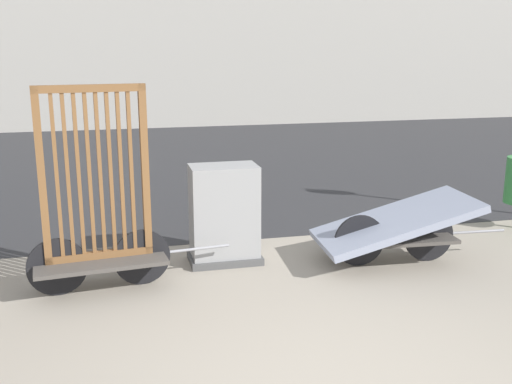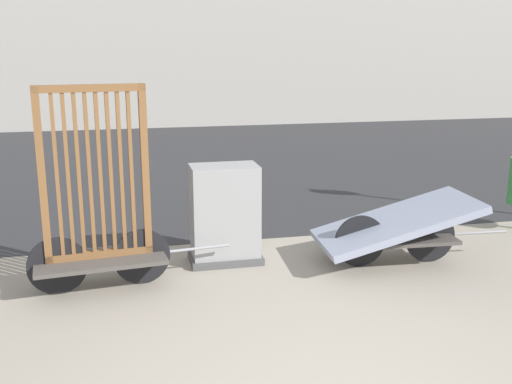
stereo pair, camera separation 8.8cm
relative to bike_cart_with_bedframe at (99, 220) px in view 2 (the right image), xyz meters
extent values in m
cube|color=#2D2D30|center=(1.58, 6.58, -0.71)|extent=(56.00, 10.82, 0.01)
cube|color=#4C4742|center=(-0.01, 0.00, -0.40)|extent=(1.31, 0.77, 0.04)
cylinder|color=black|center=(0.40, 0.04, -0.42)|extent=(0.57, 0.10, 0.57)
cylinder|color=black|center=(-0.41, -0.04, -0.42)|extent=(0.57, 0.10, 0.57)
cylinder|color=gray|center=(0.97, 0.11, -0.40)|extent=(0.70, 0.11, 0.03)
cube|color=brown|center=(-0.01, 0.00, -0.35)|extent=(1.03, 0.18, 0.07)
cube|color=brown|center=(-0.01, 0.00, 1.27)|extent=(1.03, 0.18, 0.07)
cube|color=brown|center=(-0.48, -0.05, 0.46)|extent=(0.08, 0.08, 1.69)
cube|color=brown|center=(0.47, 0.05, 0.46)|extent=(0.08, 0.08, 1.69)
cube|color=brown|center=(-0.35, -0.04, 0.46)|extent=(0.04, 0.05, 1.62)
cube|color=brown|center=(-0.25, -0.03, 0.46)|extent=(0.04, 0.05, 1.62)
cube|color=brown|center=(-0.15, -0.02, 0.46)|extent=(0.04, 0.05, 1.62)
cube|color=brown|center=(-0.05, -0.01, 0.46)|extent=(0.04, 0.05, 1.62)
cube|color=brown|center=(0.04, 0.00, 0.46)|extent=(0.04, 0.05, 1.62)
cube|color=brown|center=(0.14, 0.02, 0.46)|extent=(0.04, 0.05, 1.62)
cube|color=brown|center=(0.24, 0.03, 0.46)|extent=(0.04, 0.05, 1.62)
cube|color=brown|center=(0.34, 0.04, 0.46)|extent=(0.04, 0.05, 1.62)
cube|color=#4C4742|center=(3.16, 0.00, -0.40)|extent=(1.29, 0.70, 0.04)
cylinder|color=black|center=(3.56, -0.02, -0.42)|extent=(0.57, 0.07, 0.57)
cylinder|color=black|center=(2.75, 0.02, -0.42)|extent=(0.57, 0.07, 0.57)
cylinder|color=gray|center=(4.13, -0.06, -0.40)|extent=(0.70, 0.07, 0.03)
cube|color=#8C93A8|center=(3.16, 0.00, -0.23)|extent=(1.76, 1.03, 0.54)
cube|color=#4C4C4C|center=(1.33, 0.50, -0.67)|extent=(0.80, 0.51, 0.08)
cube|color=gray|center=(1.33, 0.50, -0.16)|extent=(0.74, 0.45, 1.10)
camera|label=1|loc=(0.18, -5.78, 1.65)|focal=42.00mm
camera|label=2|loc=(0.26, -5.80, 1.65)|focal=42.00mm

